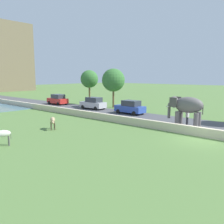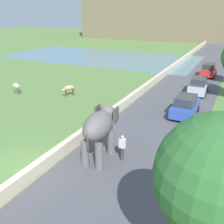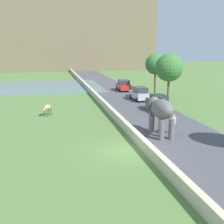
# 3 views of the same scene
# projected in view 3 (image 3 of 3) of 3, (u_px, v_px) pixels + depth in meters

# --- Properties ---
(ground_plane) EXTENTS (220.00, 220.00, 0.00)m
(ground_plane) POSITION_uv_depth(u_px,v_px,m) (127.00, 151.00, 20.56)
(ground_plane) COLOR #567A3D
(road_surface) EXTENTS (7.00, 120.00, 0.06)m
(road_surface) POSITION_uv_depth(u_px,v_px,m) (125.00, 99.00, 40.69)
(road_surface) COLOR #4C4C51
(road_surface) RESTS_ON ground
(barrier_wall) EXTENTS (0.40, 110.00, 0.77)m
(barrier_wall) POSITION_uv_depth(u_px,v_px,m) (100.00, 100.00, 37.93)
(barrier_wall) COLOR beige
(barrier_wall) RESTS_ON ground
(hill_distant) EXTENTS (64.00, 28.00, 21.49)m
(hill_distant) POSITION_uv_depth(u_px,v_px,m) (43.00, 33.00, 93.27)
(hill_distant) COLOR #75664C
(hill_distant) RESTS_ON ground
(elephant) EXTENTS (1.64, 3.53, 2.99)m
(elephant) POSITION_uv_depth(u_px,v_px,m) (161.00, 111.00, 23.41)
(elephant) COLOR #605B5B
(elephant) RESTS_ON ground
(person_beside_elephant) EXTENTS (0.36, 0.22, 1.63)m
(person_beside_elephant) POSITION_uv_depth(u_px,v_px,m) (173.00, 124.00, 24.26)
(person_beside_elephant) COLOR #33333D
(person_beside_elephant) RESTS_ON ground
(car_red) EXTENTS (1.86, 4.04, 1.80)m
(car_red) POSITION_uv_depth(u_px,v_px,m) (124.00, 85.00, 47.59)
(car_red) COLOR red
(car_red) RESTS_ON ground
(car_blue) EXTENTS (1.89, 4.05, 1.80)m
(car_blue) POSITION_uv_depth(u_px,v_px,m) (158.00, 103.00, 32.79)
(car_blue) COLOR #2D4CA8
(car_blue) RESTS_ON ground
(car_silver) EXTENTS (1.88, 4.04, 1.80)m
(car_silver) POSITION_uv_depth(u_px,v_px,m) (140.00, 94.00, 39.30)
(car_silver) COLOR #B7B7BC
(car_silver) RESTS_ON ground
(cow_tan) EXTENTS (1.03, 1.35, 1.15)m
(cow_tan) POSITION_uv_depth(u_px,v_px,m) (47.00, 108.00, 30.58)
(cow_tan) COLOR tan
(cow_tan) RESTS_ON ground
(tree_near) EXTENTS (2.99, 2.99, 5.88)m
(tree_near) POSITION_uv_depth(u_px,v_px,m) (156.00, 64.00, 43.77)
(tree_near) COLOR brown
(tree_near) RESTS_ON ground
(tree_far) EXTENTS (3.55, 3.55, 6.04)m
(tree_far) POSITION_uv_depth(u_px,v_px,m) (169.00, 68.00, 38.43)
(tree_far) COLOR brown
(tree_far) RESTS_ON ground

